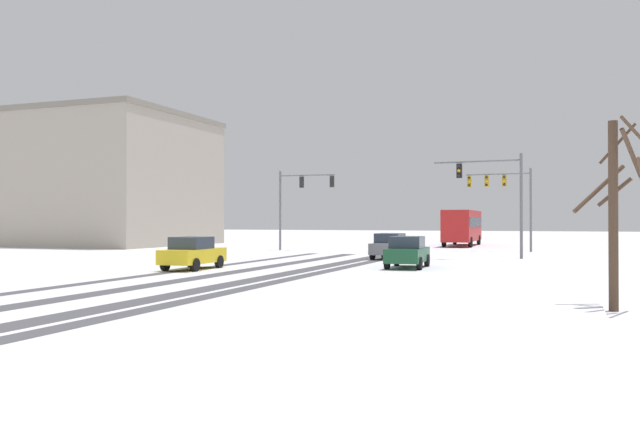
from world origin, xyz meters
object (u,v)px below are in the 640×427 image
car_dark_green_second (407,252)px  bare_tree_sidewalk_near (615,205)px  traffic_signal_far_right (504,191)px  traffic_signal_far_left (299,194)px  traffic_signal_near_right (497,189)px  car_grey_lead (390,246)px  office_building_far_left_block (77,181)px  car_yellow_cab_third (193,253)px  bus_oncoming (462,225)px

car_dark_green_second → bare_tree_sidewalk_near: bare_tree_sidewalk_near is taller
traffic_signal_far_right → traffic_signal_far_left: bearing=-166.2°
traffic_signal_near_right → bare_tree_sidewalk_near: traffic_signal_near_right is taller
car_grey_lead → office_building_far_left_block: office_building_far_left_block is taller
traffic_signal_far_left → bare_tree_sidewalk_near: size_ratio=1.27×
traffic_signal_far_left → car_grey_lead: (9.96, -9.03, -3.77)m
car_dark_green_second → car_yellow_cab_third: 10.86m
bus_oncoming → car_grey_lead: bearing=-92.8°
traffic_signal_near_right → car_grey_lead: (-6.44, -1.00, -3.57)m
traffic_signal_near_right → bare_tree_sidewalk_near: size_ratio=1.27×
car_grey_lead → traffic_signal_far_left: bearing=137.8°
traffic_signal_near_right → bus_oncoming: traffic_signal_near_right is taller
bus_oncoming → office_building_far_left_block: (-37.43, -9.80, 4.45)m
traffic_signal_far_left → office_building_far_left_block: (-26.33, 4.66, 1.85)m
bus_oncoming → traffic_signal_far_right: bearing=-65.6°
car_grey_lead → bare_tree_sidewalk_near: (11.60, -21.29, 2.01)m
traffic_signal_far_right → car_dark_green_second: (-3.13, -20.38, -3.94)m
traffic_signal_far_left → office_building_far_left_block: bearing=170.0°
traffic_signal_far_right → traffic_signal_near_right: size_ratio=1.00×
car_yellow_cab_third → office_building_far_left_block: size_ratio=0.17×
car_yellow_cab_third → traffic_signal_far_left: bearing=98.0°
bus_oncoming → traffic_signal_near_right: bearing=-76.7°
traffic_signal_far_right → bare_tree_sidewalk_near: bearing=-80.6°
office_building_far_left_block → traffic_signal_far_right: bearing=-1.0°
traffic_signal_far_left → bus_oncoming: 18.41m
traffic_signal_near_right → bare_tree_sidewalk_near: 22.94m
car_yellow_cab_third → office_building_far_left_block: office_building_far_left_block is taller
bare_tree_sidewalk_near → office_building_far_left_block: 59.42m
car_dark_green_second → car_grey_lead: bearing=110.6°
car_yellow_cab_third → bus_oncoming: (8.13, 35.64, 1.18)m
traffic_signal_far_right → traffic_signal_near_right: same height
traffic_signal_far_right → bus_oncoming: size_ratio=0.59×
traffic_signal_far_left → office_building_far_left_block: 26.80m
traffic_signal_far_left → car_dark_green_second: (12.75, -16.48, -3.77)m
traffic_signal_far_left → car_yellow_cab_third: traffic_signal_far_left is taller
office_building_far_left_block → bare_tree_sidewalk_near: bearing=-36.2°
car_dark_green_second → traffic_signal_far_left: bearing=127.7°
car_dark_green_second → bare_tree_sidewalk_near: size_ratio=0.81×
car_dark_green_second → car_yellow_cab_third: bearing=-154.3°
traffic_signal_near_right → car_grey_lead: bearing=-171.1°
traffic_signal_near_right → car_dark_green_second: (-3.64, -8.45, -3.57)m
traffic_signal_near_right → bus_oncoming: size_ratio=0.59×
traffic_signal_far_left → car_grey_lead: bearing=-42.2°
office_building_far_left_block → car_dark_green_second: bearing=-28.4°
traffic_signal_far_left → office_building_far_left_block: size_ratio=0.26×
car_grey_lead → traffic_signal_far_right: bearing=65.4°
bare_tree_sidewalk_near → traffic_signal_near_right: bearing=103.0°
traffic_signal_far_left → traffic_signal_near_right: bearing=-26.1°
traffic_signal_far_right → car_yellow_cab_third: bearing=-117.2°
traffic_signal_near_right → car_yellow_cab_third: size_ratio=1.56×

